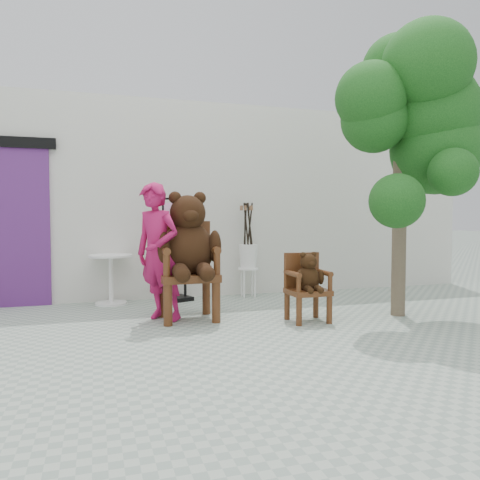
{
  "coord_description": "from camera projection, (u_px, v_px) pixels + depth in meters",
  "views": [
    {
      "loc": [
        -1.81,
        -4.46,
        1.24
      ],
      "look_at": [
        -0.08,
        1.1,
        0.95
      ],
      "focal_mm": 35.0,
      "sensor_mm": 36.0,
      "label": 1
    }
  ],
  "objects": [
    {
      "name": "display_stand",
      "position": [
        175.0,
        261.0,
        6.85
      ],
      "size": [
        0.55,
        0.49,
        1.51
      ],
      "rotation": [
        0.0,
        0.0,
        0.37
      ],
      "color": "black",
      "rests_on": "ground"
    },
    {
      "name": "chair_small",
      "position": [
        307.0,
        280.0,
        5.54
      ],
      "size": [
        0.46,
        0.45,
        0.83
      ],
      "color": "#42210E",
      "rests_on": "ground"
    },
    {
      "name": "doorway",
      "position": [
        3.0,
        222.0,
        6.36
      ],
      "size": [
        1.4,
        0.11,
        2.33
      ],
      "color": "#5A246D",
      "rests_on": "ground"
    },
    {
      "name": "stool_bucket",
      "position": [
        248.0,
        256.0,
        7.19
      ],
      "size": [
        0.32,
        0.32,
        1.45
      ],
      "rotation": [
        0.0,
        0.0,
        -0.08
      ],
      "color": "white",
      "rests_on": "ground"
    },
    {
      "name": "chair_big",
      "position": [
        188.0,
        248.0,
        5.6
      ],
      "size": [
        0.76,
        0.81,
        1.54
      ],
      "color": "#42210E",
      "rests_on": "ground"
    },
    {
      "name": "cafe_table",
      "position": [
        111.0,
        273.0,
        6.6
      ],
      "size": [
        0.6,
        0.6,
        0.7
      ],
      "rotation": [
        0.0,
        0.0,
        -0.36
      ],
      "color": "white",
      "rests_on": "ground"
    },
    {
      "name": "ground_plane",
      "position": [
        278.0,
        336.0,
        4.85
      ],
      "size": [
        60.0,
        60.0,
        0.0
      ],
      "primitive_type": "plane",
      "color": "#95A291",
      "rests_on": "ground"
    },
    {
      "name": "back_wall",
      "position": [
        208.0,
        201.0,
        7.73
      ],
      "size": [
        9.0,
        1.0,
        3.0
      ],
      "primitive_type": "cube",
      "color": "silver",
      "rests_on": "ground"
    },
    {
      "name": "tree",
      "position": [
        417.0,
        113.0,
        5.69
      ],
      "size": [
        1.91,
        1.58,
        3.53
      ],
      "rotation": [
        0.0,
        0.0,
        0.37
      ],
      "color": "#4B3D2D",
      "rests_on": "ground"
    },
    {
      "name": "person",
      "position": [
        159.0,
        253.0,
        5.47
      ],
      "size": [
        0.69,
        0.7,
        1.63
      ],
      "primitive_type": "imported",
      "rotation": [
        0.0,
        0.0,
        -0.8
      ],
      "color": "#A6144D",
      "rests_on": "ground"
    }
  ]
}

